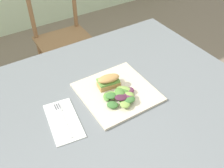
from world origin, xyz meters
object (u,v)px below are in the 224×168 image
chair_wooden_far (64,39)px  fork_on_napkin (62,117)px  sandwich_half_front (109,81)px  plate_lunch (117,92)px  dining_table (109,122)px

chair_wooden_far → fork_on_napkin: 1.10m
sandwich_half_front → plate_lunch: bearing=-73.9°
chair_wooden_far → fork_on_napkin: chair_wooden_far is taller
chair_wooden_far → plate_lunch: 1.03m
dining_table → plate_lunch: bearing=28.6°
chair_wooden_far → plate_lunch: size_ratio=2.93×
plate_lunch → fork_on_napkin: (-0.25, -0.01, 0.00)m
dining_table → sandwich_half_front: (0.05, 0.08, 0.16)m
plate_lunch → sandwich_half_front: 0.06m
chair_wooden_far → sandwich_half_front: chair_wooden_far is taller
plate_lunch → fork_on_napkin: plate_lunch is taller
plate_lunch → sandwich_half_front: (-0.01, 0.05, 0.03)m
plate_lunch → sandwich_half_front: bearing=106.1°
chair_wooden_far → fork_on_napkin: bearing=-112.6°
sandwich_half_front → fork_on_napkin: size_ratio=0.55×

